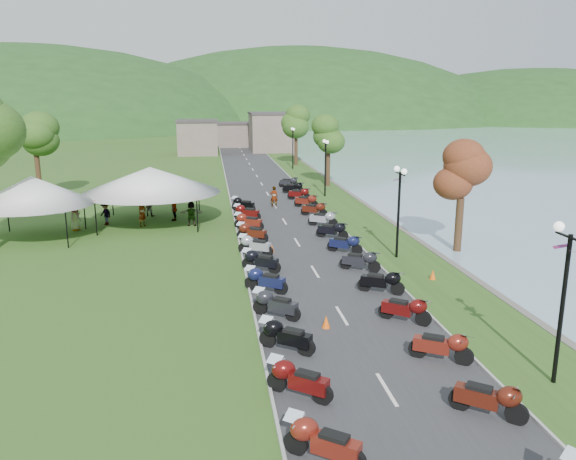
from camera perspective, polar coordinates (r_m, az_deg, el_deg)
name	(u,v)px	position (r m, az deg, el deg)	size (l,w,h in m)	color
road	(268,194)	(52.01, -2.09, 3.70)	(7.00, 120.00, 0.02)	#353537
hills_backdrop	(223,121)	(211.26, -6.57, 10.91)	(360.00, 120.00, 76.00)	#285621
far_building	(229,135)	(96.27, -6.06, 9.58)	(18.00, 16.00, 5.00)	#79685E
moto_row_left	(265,270)	(27.25, -2.39, -4.13)	(2.60, 36.84, 1.10)	#331411
moto_row_right	(333,230)	(35.48, 4.55, -0.02)	(2.60, 43.39, 1.10)	#331411
streetlamp_near	(562,308)	(19.11, 26.08, -7.11)	(1.40, 1.40, 5.00)	black
vendor_tent_main	(151,195)	(40.62, -13.72, 3.44)	(6.45, 6.45, 4.00)	white
vendor_tent_side	(34,208)	(38.35, -24.39, 2.05)	(4.90, 4.90, 4.00)	white
tree_lakeside	(461,191)	(33.44, 17.19, 3.82)	(2.55, 2.55, 7.08)	#3C6A21
pedestrian_a	(143,226)	(40.14, -14.52, 0.36)	(0.67, 0.49, 1.85)	slate
pedestrian_b	(150,216)	(43.50, -13.87, 1.38)	(0.83, 0.45, 1.70)	slate
pedestrian_c	(106,225)	(41.33, -17.97, 0.50)	(1.05, 0.43, 1.63)	slate
traffic_cone_near	(326,322)	(22.04, 3.89, -9.30)	(0.33, 0.33, 0.51)	#F2590C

